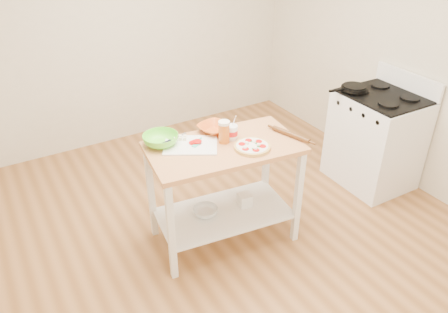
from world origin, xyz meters
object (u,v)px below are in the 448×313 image
(cutting_board, at_px, (190,145))
(prep_island, at_px, (224,173))
(pizza, at_px, (252,146))
(shelf_glass_bowl, at_px, (205,212))
(skillet, at_px, (354,88))
(orange_bowl, at_px, (214,128))
(knife, at_px, (170,141))
(yogurt_tub, at_px, (232,132))
(beer_pint, at_px, (224,132))
(shelf_bin, at_px, (245,200))
(gas_stove, at_px, (375,139))
(rolling_pin, at_px, (291,135))
(spatula, at_px, (197,143))
(green_bowl, at_px, (161,140))

(cutting_board, bearing_deg, prep_island, -0.49)
(pizza, relative_size, shelf_glass_bowl, 1.35)
(skillet, distance_m, orange_bowl, 1.51)
(pizza, relative_size, knife, 1.06)
(cutting_board, xyz_separation_m, knife, (-0.12, 0.12, 0.01))
(yogurt_tub, bearing_deg, orange_bowl, 108.02)
(knife, height_order, yogurt_tub, yogurt_tub)
(beer_pint, relative_size, shelf_glass_bowl, 0.86)
(knife, height_order, beer_pint, beer_pint)
(beer_pint, height_order, shelf_bin, beer_pint)
(shelf_bin, bearing_deg, gas_stove, 0.07)
(pizza, height_order, rolling_pin, pizza)
(gas_stove, distance_m, orange_bowl, 1.77)
(beer_pint, bearing_deg, skillet, 6.24)
(skillet, height_order, shelf_bin, skillet)
(spatula, distance_m, shelf_glass_bowl, 0.63)
(prep_island, bearing_deg, shelf_bin, -1.39)
(green_bowl, bearing_deg, gas_stove, -6.84)
(yogurt_tub, xyz_separation_m, shelf_bin, (0.10, -0.07, -0.64))
(pizza, distance_m, beer_pint, 0.24)
(prep_island, xyz_separation_m, skillet, (1.55, 0.21, 0.33))
(pizza, distance_m, shelf_bin, 0.62)
(rolling_pin, relative_size, shelf_glass_bowl, 1.67)
(gas_stove, xyz_separation_m, orange_bowl, (-1.69, 0.24, 0.46))
(orange_bowl, distance_m, beer_pint, 0.20)
(pizza, height_order, spatula, pizza)
(gas_stove, relative_size, beer_pint, 6.26)
(gas_stove, xyz_separation_m, spatula, (-1.91, 0.12, 0.44))
(prep_island, height_order, spatula, spatula)
(shelf_glass_bowl, bearing_deg, beer_pint, -0.97)
(gas_stove, bearing_deg, spatula, 177.40)
(skillet, height_order, green_bowl, skillet)
(shelf_bin, bearing_deg, orange_bowl, 122.78)
(shelf_glass_bowl, bearing_deg, orange_bowl, 43.45)
(prep_island, height_order, shelf_glass_bowl, prep_island)
(gas_stove, height_order, cutting_board, gas_stove)
(skillet, distance_m, rolling_pin, 1.09)
(cutting_board, bearing_deg, shelf_bin, 12.35)
(shelf_bin, bearing_deg, pizza, -107.07)
(orange_bowl, bearing_deg, yogurt_tub, -71.98)
(gas_stove, xyz_separation_m, shelf_glass_bowl, (-1.89, 0.05, -0.18))
(cutting_board, relative_size, green_bowl, 1.82)
(pizza, xyz_separation_m, shelf_glass_bowl, (-0.31, 0.19, -0.62))
(spatula, height_order, orange_bowl, orange_bowl)
(pizza, distance_m, spatula, 0.42)
(yogurt_tub, height_order, shelf_bin, yogurt_tub)
(spatula, distance_m, yogurt_tub, 0.28)
(rolling_pin, height_order, shelf_bin, rolling_pin)
(green_bowl, height_order, shelf_glass_bowl, green_bowl)
(yogurt_tub, bearing_deg, spatula, 168.28)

